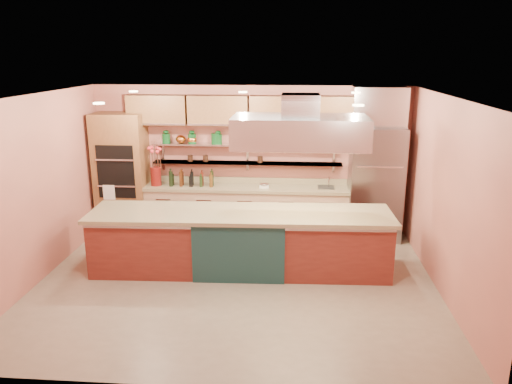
# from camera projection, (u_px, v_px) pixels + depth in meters

# --- Properties ---
(floor) EXTENTS (6.00, 5.00, 0.02)m
(floor) POSITION_uv_depth(u_px,v_px,m) (236.00, 283.00, 7.61)
(floor) COLOR gray
(floor) RESTS_ON ground
(ceiling) EXTENTS (6.00, 5.00, 0.02)m
(ceiling) POSITION_uv_depth(u_px,v_px,m) (234.00, 96.00, 6.86)
(ceiling) COLOR black
(ceiling) RESTS_ON wall_back
(wall_back) EXTENTS (6.00, 0.04, 2.80)m
(wall_back) POSITION_uv_depth(u_px,v_px,m) (250.00, 159.00, 9.63)
(wall_back) COLOR #B76756
(wall_back) RESTS_ON floor
(wall_front) EXTENTS (6.00, 0.04, 2.80)m
(wall_front) POSITION_uv_depth(u_px,v_px,m) (205.00, 264.00, 4.83)
(wall_front) COLOR #B76756
(wall_front) RESTS_ON floor
(wall_left) EXTENTS (0.04, 5.00, 2.80)m
(wall_left) POSITION_uv_depth(u_px,v_px,m) (36.00, 190.00, 7.46)
(wall_left) COLOR #B76756
(wall_left) RESTS_ON floor
(wall_right) EXTENTS (0.04, 5.00, 2.80)m
(wall_right) POSITION_uv_depth(u_px,v_px,m) (447.00, 199.00, 7.01)
(wall_right) COLOR #B76756
(wall_right) RESTS_ON floor
(oven_stack) EXTENTS (0.95, 0.64, 2.30)m
(oven_stack) POSITION_uv_depth(u_px,v_px,m) (122.00, 173.00, 9.58)
(oven_stack) COLOR brown
(oven_stack) RESTS_ON floor
(refrigerator) EXTENTS (0.95, 0.72, 2.10)m
(refrigerator) POSITION_uv_depth(u_px,v_px,m) (375.00, 184.00, 9.20)
(refrigerator) COLOR gray
(refrigerator) RESTS_ON floor
(back_counter) EXTENTS (3.84, 0.64, 0.93)m
(back_counter) POSITION_uv_depth(u_px,v_px,m) (246.00, 210.00, 9.60)
(back_counter) COLOR tan
(back_counter) RESTS_ON floor
(wall_shelf_lower) EXTENTS (3.60, 0.26, 0.03)m
(wall_shelf_lower) POSITION_uv_depth(u_px,v_px,m) (247.00, 163.00, 9.52)
(wall_shelf_lower) COLOR silver
(wall_shelf_lower) RESTS_ON wall_back
(wall_shelf_upper) EXTENTS (3.60, 0.26, 0.03)m
(wall_shelf_upper) POSITION_uv_depth(u_px,v_px,m) (247.00, 145.00, 9.43)
(wall_shelf_upper) COLOR silver
(wall_shelf_upper) RESTS_ON wall_back
(upper_cabinets) EXTENTS (4.60, 0.36, 0.55)m
(upper_cabinets) POSITION_uv_depth(u_px,v_px,m) (249.00, 111.00, 9.20)
(upper_cabinets) COLOR brown
(upper_cabinets) RESTS_ON wall_back
(range_hood) EXTENTS (2.00, 1.00, 0.45)m
(range_hood) POSITION_uv_depth(u_px,v_px,m) (300.00, 132.00, 7.40)
(range_hood) COLOR silver
(range_hood) RESTS_ON ceiling
(ceiling_downlights) EXTENTS (4.00, 2.80, 0.02)m
(ceiling_downlights) POSITION_uv_depth(u_px,v_px,m) (236.00, 97.00, 7.06)
(ceiling_downlights) COLOR #FFE5A5
(ceiling_downlights) RESTS_ON ceiling
(island) EXTENTS (4.68, 1.17, 0.97)m
(island) POSITION_uv_depth(u_px,v_px,m) (241.00, 241.00, 7.94)
(island) COLOR maroon
(island) RESTS_ON floor
(flower_vase) EXTENTS (0.26, 0.26, 0.35)m
(flower_vase) POSITION_uv_depth(u_px,v_px,m) (156.00, 176.00, 9.51)
(flower_vase) COLOR #63110E
(flower_vase) RESTS_ON back_counter
(oil_bottle_cluster) EXTENTS (0.92, 0.59, 0.29)m
(oil_bottle_cluster) POSITION_uv_depth(u_px,v_px,m) (191.00, 179.00, 9.47)
(oil_bottle_cluster) COLOR black
(oil_bottle_cluster) RESTS_ON back_counter
(kitchen_scale) EXTENTS (0.20, 0.17, 0.10)m
(kitchen_scale) POSITION_uv_depth(u_px,v_px,m) (264.00, 185.00, 9.39)
(kitchen_scale) COLOR silver
(kitchen_scale) RESTS_ON back_counter
(bar_faucet) EXTENTS (0.04, 0.04, 0.20)m
(bar_faucet) POSITION_uv_depth(u_px,v_px,m) (329.00, 182.00, 9.38)
(bar_faucet) COLOR silver
(bar_faucet) RESTS_ON back_counter
(copper_kettle) EXTENTS (0.20, 0.20, 0.15)m
(copper_kettle) POSITION_uv_depth(u_px,v_px,m) (181.00, 139.00, 9.50)
(copper_kettle) COLOR orange
(copper_kettle) RESTS_ON wall_shelf_upper
(green_canister) EXTENTS (0.17, 0.17, 0.20)m
(green_canister) POSITION_uv_depth(u_px,v_px,m) (216.00, 138.00, 9.44)
(green_canister) COLOR #0D4118
(green_canister) RESTS_ON wall_shelf_upper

